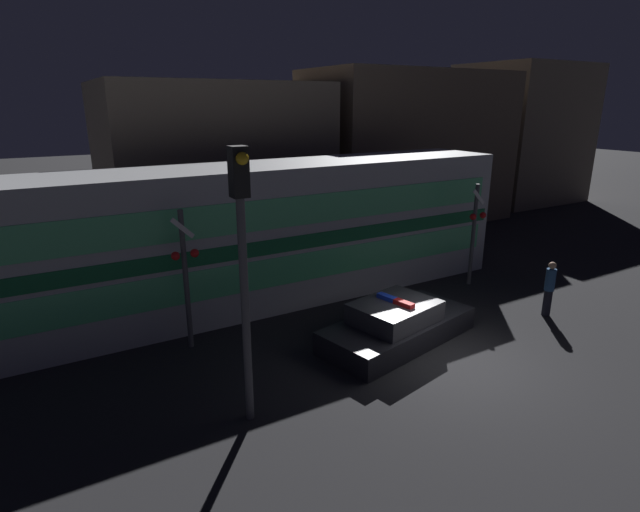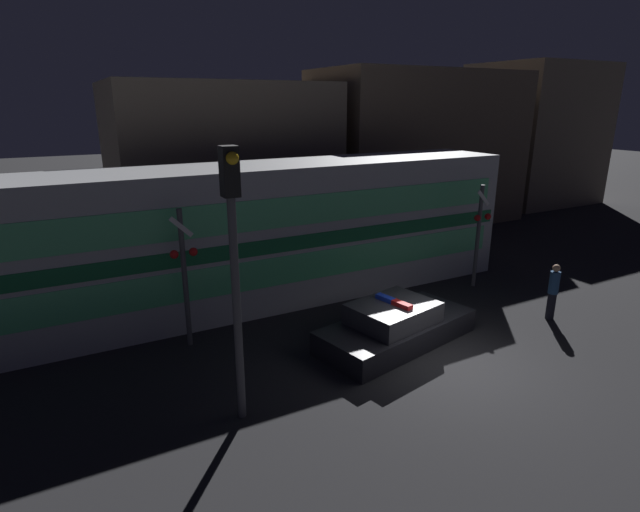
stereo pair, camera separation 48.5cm
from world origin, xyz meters
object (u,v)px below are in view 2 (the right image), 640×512
train (254,235)px  crossing_signal_near (479,231)px  pedestrian (553,291)px  police_car (396,326)px  traffic_light_corner (234,254)px

train → crossing_signal_near: size_ratio=4.99×
pedestrian → train: bearing=142.6°
pedestrian → crossing_signal_near: 3.30m
pedestrian → police_car: bearing=169.4°
crossing_signal_near → traffic_light_corner: traffic_light_corner is taller
crossing_signal_near → police_car: bearing=-156.6°
train → pedestrian: bearing=-37.4°
pedestrian → crossing_signal_near: size_ratio=0.48×
train → crossing_signal_near: 7.59m
pedestrian → traffic_light_corner: size_ratio=0.31×
train → traffic_light_corner: bearing=-114.1°
train → traffic_light_corner: (-2.56, -5.74, 1.30)m
crossing_signal_near → pedestrian: bearing=-90.6°
police_car → traffic_light_corner: bearing=-177.7°
police_car → pedestrian: pedestrian is taller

